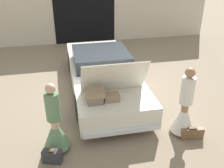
# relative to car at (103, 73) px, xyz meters

# --- Properties ---
(ground_plane) EXTENTS (40.00, 40.00, 0.00)m
(ground_plane) POSITION_rel_car_xyz_m (0.00, -0.01, -0.55)
(ground_plane) COLOR #7F705B
(garage_wall_back) EXTENTS (12.00, 0.14, 2.80)m
(garage_wall_back) POSITION_rel_car_xyz_m (0.00, 4.83, 0.84)
(garage_wall_back) COLOR beige
(garage_wall_back) RESTS_ON ground_plane
(car) EXTENTS (1.99, 5.26, 1.70)m
(car) POSITION_rel_car_xyz_m (0.00, 0.00, 0.00)
(car) COLOR silver
(car) RESTS_ON ground_plane
(person_left) EXTENTS (0.59, 0.59, 1.67)m
(person_left) POSITION_rel_car_xyz_m (-1.51, -2.60, 0.05)
(person_left) COLOR tan
(person_left) RESTS_ON ground_plane
(person_right) EXTENTS (0.59, 0.59, 1.75)m
(person_right) POSITION_rel_car_xyz_m (1.52, -2.62, 0.08)
(person_right) COLOR #997051
(person_right) RESTS_ON ground_plane
(suitcase_beside_left_person) EXTENTS (0.44, 0.29, 0.34)m
(suitcase_beside_left_person) POSITION_rel_car_xyz_m (-1.62, -3.01, -0.39)
(suitcase_beside_left_person) COLOR #2D2D33
(suitcase_beside_left_person) RESTS_ON ground_plane
(suitcase_beside_right_person) EXTENTS (0.56, 0.19, 0.31)m
(suitcase_beside_right_person) POSITION_rel_car_xyz_m (1.65, -2.89, -0.41)
(suitcase_beside_right_person) COLOR brown
(suitcase_beside_right_person) RESTS_ON ground_plane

